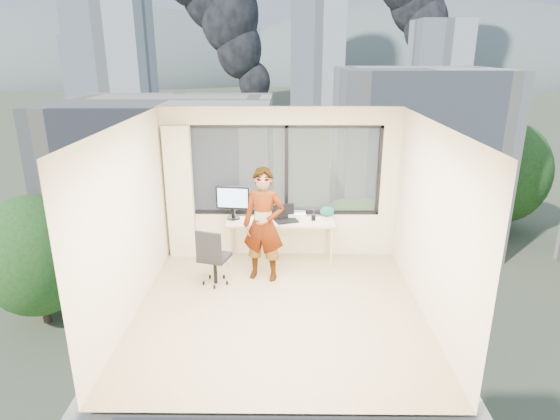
{
  "coord_description": "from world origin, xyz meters",
  "views": [
    {
      "loc": [
        0.07,
        -5.85,
        3.46
      ],
      "look_at": [
        0.0,
        1.0,
        1.15
      ],
      "focal_mm": 30.38,
      "sensor_mm": 36.0,
      "label": 1
    }
  ],
  "objects_px": {
    "chair": "(215,255)",
    "laptop": "(286,214)",
    "desk": "(280,241)",
    "monitor": "(233,202)",
    "game_console": "(297,214)",
    "handbag": "(327,211)",
    "person": "(264,225)"
  },
  "relations": [
    {
      "from": "desk",
      "to": "game_console",
      "type": "height_order",
      "value": "game_console"
    },
    {
      "from": "chair",
      "to": "handbag",
      "type": "bearing_deg",
      "value": 46.49
    },
    {
      "from": "desk",
      "to": "game_console",
      "type": "xyz_separation_m",
      "value": [
        0.28,
        0.18,
        0.41
      ]
    },
    {
      "from": "desk",
      "to": "person",
      "type": "distance_m",
      "value": 0.87
    },
    {
      "from": "monitor",
      "to": "person",
      "type": "bearing_deg",
      "value": -44.98
    },
    {
      "from": "person",
      "to": "laptop",
      "type": "xyz_separation_m",
      "value": [
        0.35,
        0.58,
        -0.03
      ]
    },
    {
      "from": "desk",
      "to": "laptop",
      "type": "distance_m",
      "value": 0.51
    },
    {
      "from": "person",
      "to": "monitor",
      "type": "distance_m",
      "value": 0.91
    },
    {
      "from": "monitor",
      "to": "laptop",
      "type": "height_order",
      "value": "monitor"
    },
    {
      "from": "chair",
      "to": "handbag",
      "type": "distance_m",
      "value": 2.12
    },
    {
      "from": "desk",
      "to": "monitor",
      "type": "height_order",
      "value": "monitor"
    },
    {
      "from": "chair",
      "to": "person",
      "type": "height_order",
      "value": "person"
    },
    {
      "from": "chair",
      "to": "game_console",
      "type": "xyz_separation_m",
      "value": [
        1.29,
        1.03,
        0.32
      ]
    },
    {
      "from": "desk",
      "to": "handbag",
      "type": "bearing_deg",
      "value": 13.52
    },
    {
      "from": "monitor",
      "to": "handbag",
      "type": "xyz_separation_m",
      "value": [
        1.6,
        0.13,
        -0.19
      ]
    },
    {
      "from": "laptop",
      "to": "handbag",
      "type": "xyz_separation_m",
      "value": [
        0.7,
        0.25,
        -0.02
      ]
    },
    {
      "from": "person",
      "to": "game_console",
      "type": "bearing_deg",
      "value": 70.32
    },
    {
      "from": "person",
      "to": "monitor",
      "type": "xyz_separation_m",
      "value": [
        -0.55,
        0.71,
        0.14
      ]
    },
    {
      "from": "person",
      "to": "handbag",
      "type": "distance_m",
      "value": 1.35
    },
    {
      "from": "monitor",
      "to": "game_console",
      "type": "bearing_deg",
      "value": 13.53
    },
    {
      "from": "chair",
      "to": "monitor",
      "type": "bearing_deg",
      "value": 93.84
    },
    {
      "from": "chair",
      "to": "person",
      "type": "relative_size",
      "value": 0.52
    },
    {
      "from": "game_console",
      "to": "handbag",
      "type": "distance_m",
      "value": 0.52
    },
    {
      "from": "laptop",
      "to": "monitor",
      "type": "bearing_deg",
      "value": 152.85
    },
    {
      "from": "game_console",
      "to": "person",
      "type": "bearing_deg",
      "value": -122.85
    },
    {
      "from": "person",
      "to": "handbag",
      "type": "height_order",
      "value": "person"
    },
    {
      "from": "chair",
      "to": "laptop",
      "type": "distance_m",
      "value": 1.41
    },
    {
      "from": "chair",
      "to": "handbag",
      "type": "height_order",
      "value": "chair"
    },
    {
      "from": "chair",
      "to": "laptop",
      "type": "xyz_separation_m",
      "value": [
        1.11,
        0.78,
        0.4
      ]
    },
    {
      "from": "desk",
      "to": "chair",
      "type": "bearing_deg",
      "value": -139.99
    },
    {
      "from": "chair",
      "to": "laptop",
      "type": "bearing_deg",
      "value": 51.95
    },
    {
      "from": "chair",
      "to": "laptop",
      "type": "height_order",
      "value": "laptop"
    }
  ]
}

